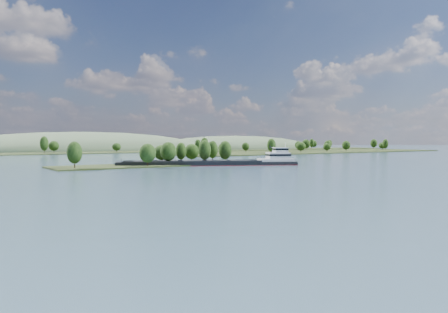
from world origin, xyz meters
TOP-DOWN VIEW (x-y plane):
  - ground at (0.00, 120.00)m, footprint 1800.00×1800.00m
  - tree_island at (5.85, 178.56)m, footprint 100.00×31.71m
  - right_bank at (232.27, 299.76)m, footprint 320.00×90.00m
  - back_shoreline at (7.06, 399.71)m, footprint 900.00×60.00m
  - hill_east at (260.00, 470.00)m, footprint 260.00×140.00m
  - hill_west at (60.00, 500.00)m, footprint 320.00×160.00m
  - cargo_barge at (29.21, 163.35)m, footprint 87.05×47.98m

SIDE VIEW (x-z plane):
  - ground at x=0.00m, z-range 0.00..0.00m
  - hill_east at x=260.00m, z-range -18.00..18.00m
  - hill_west at x=60.00m, z-range -22.00..22.00m
  - back_shoreline at x=7.06m, z-range -7.51..8.99m
  - right_bank at x=232.27m, z-range -6.28..8.24m
  - cargo_barge at x=29.21m, z-range -4.60..7.70m
  - tree_island at x=5.85m, z-range -2.86..10.52m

